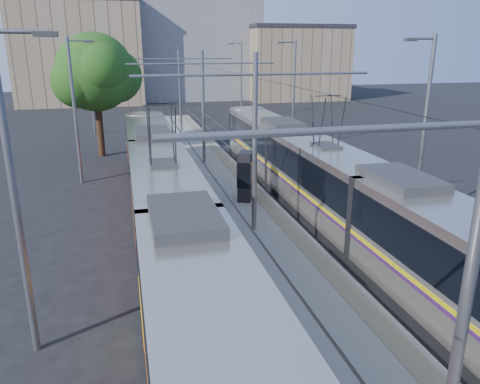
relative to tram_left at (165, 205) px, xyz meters
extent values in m
plane|color=black|center=(3.60, -7.75, -1.71)|extent=(160.00, 160.00, 0.00)
cube|color=gray|center=(3.60, 9.25, -1.56)|extent=(4.00, 50.00, 0.30)
cube|color=gray|center=(2.15, 9.25, -1.40)|extent=(0.70, 50.00, 0.01)
cube|color=gray|center=(5.05, 9.25, -1.40)|extent=(0.70, 50.00, 0.01)
cube|color=gray|center=(-0.72, 9.25, -1.69)|extent=(0.07, 70.00, 0.03)
cube|color=gray|center=(0.72, 9.25, -1.69)|extent=(0.07, 70.00, 0.03)
cube|color=gray|center=(6.48, 9.25, -1.69)|extent=(0.07, 70.00, 0.03)
cube|color=gray|center=(7.92, 9.25, -1.69)|extent=(0.07, 70.00, 0.03)
cube|color=black|center=(0.00, 0.00, -1.51)|extent=(2.30, 29.82, 0.40)
cube|color=beige|center=(0.00, 0.00, 0.14)|extent=(2.40, 28.22, 2.90)
cube|color=black|center=(0.00, 0.00, 0.64)|extent=(2.43, 28.22, 1.30)
cube|color=#EAA70C|center=(0.00, 0.00, -0.26)|extent=(2.43, 28.22, 0.12)
cube|color=red|center=(0.00, 0.00, -0.76)|extent=(2.42, 28.22, 1.10)
cube|color=#2D2D30|center=(0.00, 0.00, 1.74)|extent=(1.68, 3.00, 0.30)
cube|color=black|center=(7.20, 1.56, -1.51)|extent=(2.30, 28.88, 0.40)
cube|color=#BBB7AC|center=(7.20, 1.56, 0.14)|extent=(2.40, 27.28, 2.90)
cube|color=black|center=(7.20, 1.56, 0.64)|extent=(2.43, 27.28, 1.30)
cube|color=yellow|center=(7.20, 1.56, -0.26)|extent=(2.43, 27.28, 0.12)
cube|color=#3A164E|center=(7.20, 1.56, -0.41)|extent=(2.43, 27.28, 0.10)
cube|color=#2D2D30|center=(7.20, 1.56, 1.74)|extent=(1.68, 3.00, 0.30)
cylinder|color=slate|center=(3.60, -11.75, 2.09)|extent=(0.20, 0.20, 7.00)
cylinder|color=slate|center=(3.60, 0.25, 2.09)|extent=(0.20, 0.20, 7.00)
cylinder|color=slate|center=(3.60, 0.25, 4.79)|extent=(9.20, 0.10, 0.10)
cylinder|color=slate|center=(3.60, 12.25, 2.09)|extent=(0.20, 0.20, 7.00)
cylinder|color=slate|center=(3.60, 12.25, 4.79)|extent=(9.20, 0.10, 0.10)
cylinder|color=slate|center=(3.60, 24.25, 2.09)|extent=(0.20, 0.20, 7.00)
cylinder|color=slate|center=(3.60, 24.25, 4.79)|extent=(9.20, 0.10, 0.10)
cylinder|color=black|center=(0.00, 9.25, 3.84)|extent=(0.02, 70.00, 0.02)
cylinder|color=black|center=(7.20, 9.25, 3.84)|extent=(0.02, 70.00, 0.02)
cylinder|color=slate|center=(-3.90, -5.75, 2.29)|extent=(0.18, 0.18, 8.00)
cube|color=#2D2D30|center=(-2.80, -5.75, 6.04)|extent=(0.50, 0.22, 0.12)
cylinder|color=slate|center=(-3.90, 10.25, 2.29)|extent=(0.18, 0.18, 8.00)
cube|color=#2D2D30|center=(-2.80, 10.25, 6.04)|extent=(0.50, 0.22, 0.12)
cylinder|color=slate|center=(-3.90, 26.25, 2.29)|extent=(0.18, 0.18, 8.00)
cube|color=#2D2D30|center=(-2.80, 26.25, 6.04)|extent=(0.50, 0.22, 0.12)
cylinder|color=slate|center=(11.10, 0.25, 2.29)|extent=(0.18, 0.18, 8.00)
cube|color=#2D2D30|center=(10.00, 0.25, 6.04)|extent=(0.50, 0.22, 0.12)
cylinder|color=slate|center=(11.10, 16.25, 2.29)|extent=(0.18, 0.18, 8.00)
cube|color=#2D2D30|center=(10.00, 16.25, 6.04)|extent=(0.50, 0.22, 0.12)
cylinder|color=slate|center=(11.10, 32.25, 2.29)|extent=(0.18, 0.18, 8.00)
cube|color=#2D2D30|center=(10.00, 32.25, 6.04)|extent=(0.50, 0.22, 0.12)
cube|color=black|center=(4.23, 4.07, -0.21)|extent=(0.99, 1.20, 2.39)
cube|color=black|center=(4.23, 4.07, -0.06)|extent=(1.04, 1.26, 1.25)
cylinder|color=#382314|center=(-2.99, 17.08, 0.05)|extent=(0.48, 0.48, 3.52)
sphere|color=#1F4B15|center=(-2.99, 17.08, 4.12)|extent=(5.28, 5.28, 5.28)
sphere|color=#1F4B15|center=(-1.67, 17.96, 3.79)|extent=(3.74, 3.74, 3.74)
cube|color=gray|center=(-6.40, 52.25, 4.79)|extent=(16.00, 12.00, 12.99)
cube|color=#262328|center=(-6.40, 52.25, 11.54)|extent=(16.32, 12.24, 0.50)
cube|color=gray|center=(9.60, 56.25, 6.47)|extent=(18.00, 14.00, 16.36)
cube|color=gray|center=(23.60, 50.25, 3.26)|extent=(14.00, 10.00, 9.94)
cube|color=#262328|center=(23.60, 50.25, 8.48)|extent=(14.28, 10.20, 0.50)
camera|label=1|loc=(-1.29, -17.06, 5.79)|focal=35.00mm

